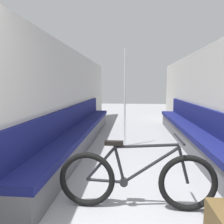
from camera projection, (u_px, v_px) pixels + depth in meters
wall_left at (67, 98)px, 4.66m from camera, size 0.10×10.25×2.17m
wall_right at (210, 99)px, 4.41m from camera, size 0.10×10.25×2.17m
bench_seat_row_left at (81, 132)px, 4.91m from camera, size 0.45×5.93×0.90m
bench_seat_row_right at (193, 135)px, 4.70m from camera, size 0.45×5.93×0.90m
bicycle at (136, 180)px, 2.38m from camera, size 1.72×0.46×0.81m
grab_pole_near at (125, 99)px, 4.79m from camera, size 0.08×0.08×2.15m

